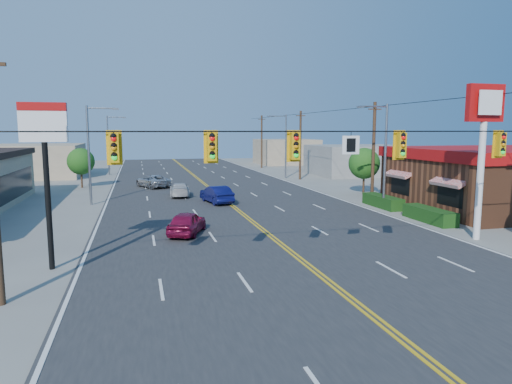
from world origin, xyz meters
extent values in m
plane|color=gray|center=(0.00, 0.00, 0.00)|extent=(160.00, 160.00, 0.00)
cube|color=#2D2D30|center=(0.00, 20.00, 0.03)|extent=(20.00, 120.00, 0.06)
cylinder|color=black|center=(0.00, 0.00, 6.00)|extent=(24.00, 0.05, 0.05)
cube|color=white|center=(1.20, 0.00, 5.45)|extent=(0.75, 0.04, 0.75)
cube|color=#D89E0C|center=(-8.00, 0.00, 5.42)|extent=(0.55, 0.34, 1.25)
cube|color=#D89E0C|center=(-4.50, 0.00, 5.42)|extent=(0.55, 0.34, 1.25)
cube|color=#D89E0C|center=(-1.20, 0.00, 5.42)|extent=(0.55, 0.34, 1.25)
cube|color=#D89E0C|center=(3.50, 0.00, 5.42)|extent=(0.55, 0.34, 1.25)
cube|color=#D89E0C|center=(8.50, 0.00, 5.42)|extent=(0.55, 0.34, 1.25)
cube|color=brown|center=(20.00, 12.00, 2.00)|extent=(14.00, 12.00, 4.00)
cube|color=#A50C0C|center=(20.00, 12.00, 4.30)|extent=(14.40, 12.40, 0.80)
cube|color=#194214|center=(11.50, 12.00, 0.45)|extent=(1.20, 9.00, 0.90)
cylinder|color=white|center=(11.00, 4.00, 3.50)|extent=(0.36, 0.36, 7.00)
cube|color=#A50C0C|center=(11.00, 4.00, 7.50)|extent=(2.20, 0.36, 2.00)
cylinder|color=black|center=(-11.00, 4.00, 3.00)|extent=(0.24, 0.24, 6.00)
cube|color=white|center=(-11.00, 4.00, 6.20)|extent=(1.90, 0.30, 1.30)
cylinder|color=gray|center=(11.00, 14.00, 4.00)|extent=(0.20, 0.20, 8.00)
cylinder|color=gray|center=(9.90, 14.00, 7.80)|extent=(2.20, 0.12, 0.12)
cube|color=gray|center=(8.80, 14.00, 7.75)|extent=(0.50, 0.25, 0.15)
cylinder|color=gray|center=(11.00, 38.00, 4.00)|extent=(0.20, 0.20, 8.00)
cylinder|color=gray|center=(9.90, 38.00, 7.80)|extent=(2.20, 0.12, 0.12)
cube|color=gray|center=(8.80, 38.00, 7.75)|extent=(0.50, 0.25, 0.15)
cylinder|color=gray|center=(-11.00, 22.00, 4.00)|extent=(0.20, 0.20, 8.00)
cylinder|color=gray|center=(-9.90, 22.00, 7.80)|extent=(2.20, 0.12, 0.12)
cube|color=gray|center=(-8.80, 22.00, 7.75)|extent=(0.50, 0.25, 0.15)
cylinder|color=gray|center=(-11.00, 48.00, 4.00)|extent=(0.20, 0.20, 8.00)
cylinder|color=gray|center=(-9.90, 48.00, 7.80)|extent=(2.20, 0.12, 0.12)
cube|color=gray|center=(-8.80, 48.00, 7.75)|extent=(0.50, 0.25, 0.15)
cylinder|color=#47301E|center=(12.20, 18.00, 4.20)|extent=(0.28, 0.28, 8.40)
cylinder|color=#47301E|center=(12.20, 36.00, 4.20)|extent=(0.28, 0.28, 8.40)
cylinder|color=#47301E|center=(12.20, 54.00, 4.20)|extent=(0.28, 0.28, 8.40)
cylinder|color=#47301E|center=(13.50, 22.00, 1.05)|extent=(0.20, 0.20, 2.10)
sphere|color=#235B19|center=(13.50, 22.00, 2.94)|extent=(2.94, 2.94, 2.94)
cylinder|color=#47301E|center=(-13.00, 34.00, 1.00)|extent=(0.20, 0.20, 2.00)
sphere|color=#235B19|center=(-13.00, 34.00, 2.80)|extent=(2.80, 2.80, 2.80)
cube|color=gray|center=(22.00, 40.00, 2.00)|extent=(12.00, 10.00, 4.00)
cube|color=tan|center=(-20.00, 48.00, 2.10)|extent=(11.00, 12.00, 4.20)
cube|color=tan|center=(19.00, 62.00, 2.20)|extent=(10.00, 10.00, 4.40)
imported|color=maroon|center=(-4.56, 9.11, 0.67)|extent=(2.88, 4.24, 1.34)
imported|color=#0D104D|center=(-0.96, 20.03, 0.72)|extent=(2.31, 4.55, 1.43)
imported|color=#BABABA|center=(-3.57, 24.66, 0.62)|extent=(2.03, 4.36, 1.23)
imported|color=#ABACB0|center=(-5.73, 32.05, 0.66)|extent=(3.97, 5.25, 1.32)
camera|label=1|loc=(-7.20, -17.02, 6.04)|focal=32.00mm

